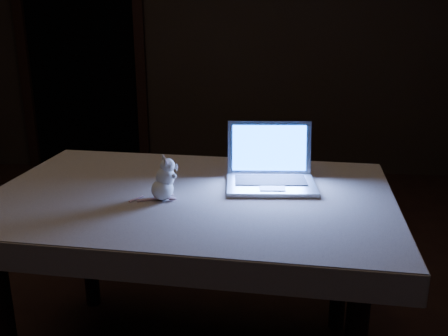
# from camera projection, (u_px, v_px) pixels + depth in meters

# --- Properties ---
(back_wall) EXTENTS (4.50, 0.04, 2.60)m
(back_wall) POSITION_uv_depth(u_px,v_px,m) (216.00, 10.00, 3.88)
(back_wall) COLOR black
(back_wall) RESTS_ON ground
(doorway) EXTENTS (1.06, 0.36, 2.13)m
(doorway) POSITION_uv_depth(u_px,v_px,m) (81.00, 41.00, 4.05)
(doorway) COLOR black
(doorway) RESTS_ON back_wall
(table) EXTENTS (1.34, 0.92, 0.69)m
(table) POSITION_uv_depth(u_px,v_px,m) (193.00, 283.00, 1.82)
(table) COLOR black
(table) RESTS_ON floor
(tablecloth) EXTENTS (1.51, 1.15, 0.09)m
(tablecloth) POSITION_uv_depth(u_px,v_px,m) (182.00, 203.00, 1.74)
(tablecloth) COLOR beige
(tablecloth) RESTS_ON table
(laptop) EXTENTS (0.33, 0.29, 0.21)m
(laptop) POSITION_uv_depth(u_px,v_px,m) (272.00, 159.00, 1.73)
(laptop) COLOR #B0B0B5
(laptop) RESTS_ON tablecloth
(plush_mouse) EXTENTS (0.13, 0.13, 0.15)m
(plush_mouse) POSITION_uv_depth(u_px,v_px,m) (162.00, 178.00, 1.63)
(plush_mouse) COLOR white
(plush_mouse) RESTS_ON tablecloth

